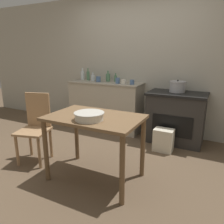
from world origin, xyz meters
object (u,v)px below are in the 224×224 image
(bottle_left, at_px, (116,78))
(cup_far_right, at_px, (124,82))
(mixing_bowl_large, at_px, (89,116))
(bottle_mid_left, at_px, (83,75))
(bottle_center_left, at_px, (88,76))
(cup_center_right, at_px, (98,79))
(work_table, at_px, (95,126))
(chair, at_px, (36,126))
(stove, at_px, (176,117))
(bottle_center, at_px, (93,78))
(cup_mid_right, at_px, (118,81))
(cup_right, at_px, (132,82))
(stock_pot, at_px, (177,87))
(flour_sack, at_px, (163,140))
(bottle_far_left, at_px, (108,77))

(bottle_left, relative_size, cup_far_right, 1.82)
(mixing_bowl_large, height_order, bottle_mid_left, bottle_mid_left)
(bottle_center_left, bearing_deg, cup_center_right, -18.86)
(work_table, distance_m, chair, 1.02)
(stove, height_order, bottle_center, bottle_center)
(bottle_left, distance_m, cup_center_right, 0.34)
(cup_mid_right, bearing_deg, cup_right, 1.65)
(stock_pot, height_order, bottle_center, bottle_center)
(flour_sack, bearing_deg, cup_mid_right, 156.84)
(bottle_far_left, height_order, cup_right, bottle_far_left)
(chair, xyz_separation_m, cup_mid_right, (0.55, 1.52, 0.49))
(stock_pot, bearing_deg, bottle_mid_left, 177.35)
(flour_sack, xyz_separation_m, stock_pot, (0.05, 0.53, 0.78))
(flour_sack, bearing_deg, bottle_mid_left, 162.08)
(work_table, distance_m, cup_right, 1.62)
(bottle_left, bearing_deg, mixing_bowl_large, -72.05)
(bottle_center_left, bearing_deg, cup_far_right, -11.58)
(cup_mid_right, height_order, cup_right, cup_mid_right)
(mixing_bowl_large, bearing_deg, chair, 169.43)
(stove, xyz_separation_m, cup_center_right, (-1.52, 0.01, 0.57))
(work_table, xyz_separation_m, cup_far_right, (-0.32, 1.54, 0.32))
(stock_pot, relative_size, bottle_far_left, 1.29)
(work_table, height_order, cup_center_right, cup_center_right)
(stock_pot, relative_size, cup_center_right, 2.65)
(work_table, bearing_deg, bottle_left, 108.62)
(work_table, xyz_separation_m, bottle_mid_left, (-1.35, 1.76, 0.37))
(flour_sack, xyz_separation_m, cup_mid_right, (-1.01, 0.43, 0.82))
(work_table, xyz_separation_m, cup_mid_right, (-0.45, 1.57, 0.33))
(stove, distance_m, bottle_far_left, 1.51)
(bottle_left, bearing_deg, cup_mid_right, -55.37)
(bottle_mid_left, bearing_deg, bottle_left, 1.84)
(bottle_far_left, distance_m, bottle_left, 0.15)
(flour_sack, height_order, bottle_left, bottle_left)
(work_table, distance_m, cup_far_right, 1.61)
(cup_center_right, relative_size, cup_right, 1.24)
(stock_pot, xyz_separation_m, cup_center_right, (-1.50, -0.05, 0.05))
(mixing_bowl_large, xyz_separation_m, bottle_center_left, (-1.22, 1.87, 0.20))
(bottle_center_left, distance_m, cup_center_right, 0.32)
(flour_sack, relative_size, cup_center_right, 3.52)
(mixing_bowl_large, xyz_separation_m, cup_right, (-0.20, 1.72, 0.15))
(work_table, relative_size, chair, 1.13)
(mixing_bowl_large, height_order, cup_far_right, cup_far_right)
(chair, bearing_deg, cup_far_right, 50.14)
(bottle_center, bearing_deg, bottle_far_left, 11.18)
(bottle_mid_left, distance_m, bottle_center_left, 0.16)
(flour_sack, distance_m, cup_right, 1.17)
(bottle_center, distance_m, cup_mid_right, 0.62)
(work_table, relative_size, cup_center_right, 10.78)
(cup_mid_right, bearing_deg, stove, 2.35)
(bottle_center_left, bearing_deg, cup_right, -8.03)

